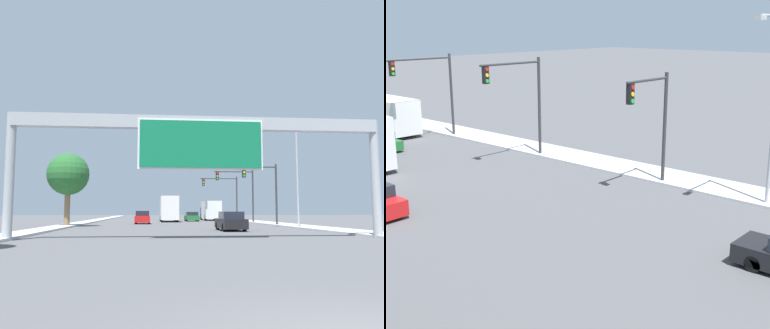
# 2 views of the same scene
# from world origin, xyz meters

# --- Properties ---
(sidewalk_right) EXTENTS (3.00, 120.00, 0.15)m
(sidewalk_right) POSITION_xyz_m (11.25, 60.00, 0.07)
(sidewalk_right) COLOR #B8B8B8
(sidewalk_right) RESTS_ON ground
(median_strip_left) EXTENTS (2.00, 120.00, 0.15)m
(median_strip_left) POSITION_xyz_m (-10.75, 60.00, 0.07)
(median_strip_left) COLOR #B8B8B8
(median_strip_left) RESTS_ON ground
(sign_gantry) EXTENTS (20.40, 0.73, 6.63)m
(sign_gantry) POSITION_xyz_m (0.00, 17.91, 5.35)
(sign_gantry) COLOR #9EA0A5
(sign_gantry) RESTS_ON ground
(car_mid_left) EXTENTS (1.75, 4.68, 1.51)m
(car_mid_left) POSITION_xyz_m (-3.50, 45.97, 0.71)
(car_mid_left) COLOR red
(car_mid_left) RESTS_ON ground
(car_far_left) EXTENTS (1.77, 4.69, 1.45)m
(car_far_left) POSITION_xyz_m (3.50, 27.73, 0.69)
(car_far_left) COLOR black
(car_far_left) RESTS_ON ground
(car_far_right) EXTENTS (1.88, 4.46, 1.36)m
(car_far_right) POSITION_xyz_m (3.50, 58.04, 0.65)
(car_far_right) COLOR #1E662D
(car_far_right) RESTS_ON ground
(truck_box_primary) EXTENTS (2.34, 8.80, 3.49)m
(truck_box_primary) POSITION_xyz_m (0.00, 55.16, 1.76)
(truck_box_primary) COLOR yellow
(truck_box_primary) RESTS_ON ground
(truck_box_secondary) EXTENTS (2.45, 8.15, 3.03)m
(truck_box_secondary) POSITION_xyz_m (7.00, 63.04, 1.55)
(truck_box_secondary) COLOR navy
(truck_box_secondary) RESTS_ON ground
(traffic_light_near_intersection) EXTENTS (3.75, 0.32, 6.31)m
(traffic_light_near_intersection) POSITION_xyz_m (9.10, 38.00, 4.20)
(traffic_light_near_intersection) COLOR #2D2D30
(traffic_light_near_intersection) RESTS_ON ground
(traffic_light_mid_block) EXTENTS (5.02, 0.32, 6.72)m
(traffic_light_mid_block) POSITION_xyz_m (8.71, 48.00, 4.55)
(traffic_light_mid_block) COLOR #2D2D30
(traffic_light_mid_block) RESTS_ON ground
(traffic_light_far_intersection) EXTENTS (5.54, 0.32, 6.59)m
(traffic_light_far_intersection) POSITION_xyz_m (8.51, 58.00, 4.51)
(traffic_light_far_intersection) COLOR #2D2D30
(traffic_light_far_intersection) RESTS_ON ground
(palm_tree_background) EXTENTS (4.07, 4.07, 7.10)m
(palm_tree_background) POSITION_xyz_m (-10.61, 37.52, 5.01)
(palm_tree_background) COLOR brown
(palm_tree_background) RESTS_ON ground
(street_lamp_right) EXTENTS (2.94, 0.28, 9.38)m
(street_lamp_right) POSITION_xyz_m (10.00, 31.90, 5.54)
(street_lamp_right) COLOR #9EA0A5
(street_lamp_right) RESTS_ON ground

